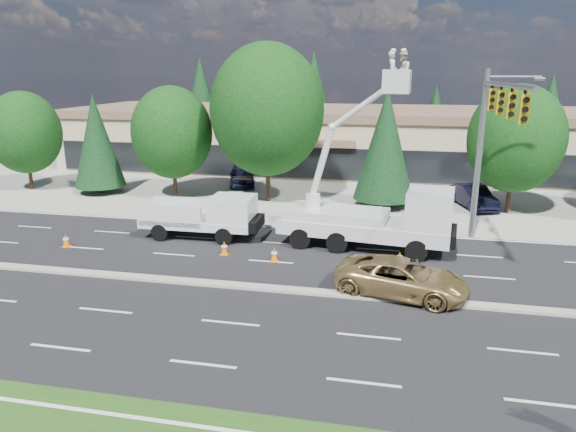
% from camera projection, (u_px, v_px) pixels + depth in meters
% --- Properties ---
extents(ground, '(140.00, 140.00, 0.00)m').
position_uv_depth(ground, '(253.00, 288.00, 21.73)').
color(ground, black).
rests_on(ground, ground).
extents(concrete_apron, '(140.00, 22.00, 0.01)m').
position_uv_depth(concrete_apron, '(320.00, 188.00, 40.59)').
color(concrete_apron, '#99978B').
rests_on(concrete_apron, ground).
extents(road_median, '(120.00, 0.55, 0.12)m').
position_uv_depth(road_median, '(253.00, 287.00, 21.71)').
color(road_median, '#99978B').
rests_on(road_median, ground).
extents(strip_mall, '(50.40, 15.40, 5.50)m').
position_uv_depth(strip_mall, '(335.00, 137.00, 49.23)').
color(strip_mall, tan).
rests_on(strip_mall, ground).
extents(tree_front_a, '(5.41, 5.41, 7.51)m').
position_uv_depth(tree_front_a, '(24.00, 133.00, 38.91)').
color(tree_front_a, '#332114').
rests_on(tree_front_a, ground).
extents(tree_front_b, '(3.71, 3.71, 7.30)m').
position_uv_depth(tree_front_b, '(97.00, 141.00, 37.89)').
color(tree_front_b, '#332114').
rests_on(tree_front_b, ground).
extents(tree_front_c, '(5.73, 5.73, 7.95)m').
position_uv_depth(tree_front_c, '(172.00, 133.00, 36.54)').
color(tree_front_c, '#332114').
rests_on(tree_front_c, ground).
extents(tree_front_d, '(7.80, 7.80, 10.82)m').
position_uv_depth(tree_front_d, '(267.00, 110.00, 34.73)').
color(tree_front_d, '#332114').
rests_on(tree_front_d, ground).
extents(tree_front_e, '(4.01, 4.01, 7.90)m').
position_uv_depth(tree_front_e, '(385.00, 144.00, 33.76)').
color(tree_front_e, '#332114').
rests_on(tree_front_e, ground).
extents(tree_front_f, '(5.90, 5.90, 8.19)m').
position_uv_depth(tree_front_f, '(516.00, 139.00, 32.08)').
color(tree_front_f, '#332114').
rests_on(tree_front_f, ground).
extents(tree_back_a, '(5.36, 5.36, 10.57)m').
position_uv_depth(tree_back_a, '(201.00, 98.00, 63.26)').
color(tree_back_a, '#332114').
rests_on(tree_back_a, ground).
extents(tree_back_b, '(5.70, 5.70, 11.24)m').
position_uv_depth(tree_back_b, '(313.00, 97.00, 60.47)').
color(tree_back_b, '#332114').
rests_on(tree_back_b, ground).
extents(tree_back_c, '(3.75, 3.75, 7.39)m').
position_uv_depth(tree_back_c, '(435.00, 116.00, 58.34)').
color(tree_back_c, '#332114').
rests_on(tree_back_c, ground).
extents(tree_back_d, '(4.43, 4.43, 8.74)m').
position_uv_depth(tree_back_d, '(549.00, 111.00, 55.84)').
color(tree_back_d, '#332114').
rests_on(tree_back_d, ground).
extents(signal_mast, '(2.76, 10.16, 9.00)m').
position_uv_depth(signal_mast, '(490.00, 131.00, 24.80)').
color(signal_mast, gray).
rests_on(signal_mast, ground).
extents(utility_pickup, '(6.22, 2.55, 2.37)m').
position_uv_depth(utility_pickup, '(207.00, 220.00, 28.15)').
color(utility_pickup, silver).
rests_on(utility_pickup, ground).
extents(bucket_truck, '(8.92, 3.67, 9.88)m').
position_uv_depth(bucket_truck, '(376.00, 211.00, 26.03)').
color(bucket_truck, silver).
rests_on(bucket_truck, ground).
extents(traffic_cone_a, '(0.40, 0.40, 0.70)m').
position_uv_depth(traffic_cone_a, '(66.00, 240.00, 26.80)').
color(traffic_cone_a, orange).
rests_on(traffic_cone_a, ground).
extents(traffic_cone_b, '(0.40, 0.40, 0.70)m').
position_uv_depth(traffic_cone_b, '(224.00, 248.00, 25.64)').
color(traffic_cone_b, orange).
rests_on(traffic_cone_b, ground).
extents(traffic_cone_c, '(0.40, 0.40, 0.70)m').
position_uv_depth(traffic_cone_c, '(274.00, 255.00, 24.72)').
color(traffic_cone_c, orange).
rests_on(traffic_cone_c, ground).
extents(traffic_cone_d, '(0.40, 0.40, 0.70)m').
position_uv_depth(traffic_cone_d, '(400.00, 259.00, 24.15)').
color(traffic_cone_d, orange).
rests_on(traffic_cone_d, ground).
extents(minivan, '(5.76, 3.55, 1.49)m').
position_uv_depth(minivan, '(402.00, 278.00, 20.92)').
color(minivan, '#A2864E').
rests_on(minivan, ground).
extents(parked_car_west, '(3.25, 5.11, 1.62)m').
position_uv_depth(parked_car_west, '(242.00, 175.00, 41.22)').
color(parked_car_west, black).
rests_on(parked_car_west, ground).
extents(parked_car_east, '(2.87, 4.85, 1.51)m').
position_uv_depth(parked_car_east, '(474.00, 196.00, 34.50)').
color(parked_car_east, black).
rests_on(parked_car_east, ground).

